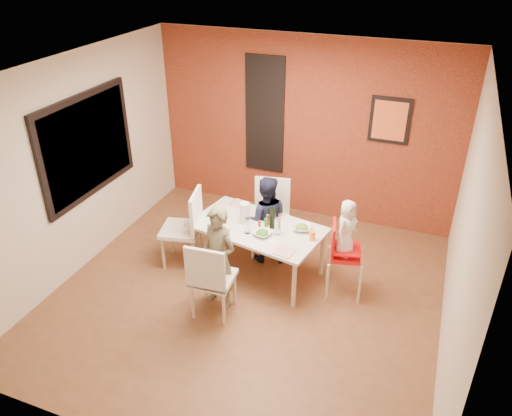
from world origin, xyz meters
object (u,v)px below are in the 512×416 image
at_px(toddler, 347,228).
at_px(wine_bottle, 272,218).
at_px(chair_far, 271,212).
at_px(child_near, 219,258).
at_px(paper_towel_roll, 245,213).
at_px(dining_table, 257,230).
at_px(chair_left, 187,224).
at_px(child_far, 266,219).
at_px(chair_near, 210,277).
at_px(high_chair, 342,252).

bearing_deg(toddler, wine_bottle, 104.68).
height_order(chair_far, child_near, child_near).
distance_m(toddler, paper_towel_roll, 1.29).
bearing_deg(paper_towel_roll, wine_bottle, 2.36).
height_order(dining_table, child_near, child_near).
height_order(chair_left, toddler, toddler).
bearing_deg(wine_bottle, child_far, 124.90).
bearing_deg(paper_towel_roll, dining_table, -8.12).
height_order(child_near, toddler, child_near).
distance_m(chair_near, wine_bottle, 1.14).
height_order(dining_table, chair_near, chair_near).
bearing_deg(chair_near, high_chair, -147.12).
bearing_deg(toddler, child_near, 138.60).
distance_m(chair_near, chair_left, 1.13).
distance_m(child_far, toddler, 1.20).
distance_m(child_near, child_far, 1.08).
bearing_deg(chair_near, paper_towel_roll, -94.24).
bearing_deg(wine_bottle, chair_far, 111.43).
distance_m(dining_table, wine_bottle, 0.28).
distance_m(child_near, wine_bottle, 0.89).
xyz_separation_m(chair_near, toddler, (1.28, 0.97, 0.37)).
height_order(chair_far, paper_towel_roll, chair_far).
relative_size(dining_table, toddler, 2.53).
relative_size(chair_far, chair_left, 0.98).
relative_size(chair_left, toddler, 1.51).
height_order(chair_near, child_near, child_near).
height_order(dining_table, chair_far, chair_far).
bearing_deg(child_far, paper_towel_roll, 37.65).
bearing_deg(chair_far, child_near, -107.72).
bearing_deg(toddler, chair_left, 112.50).
distance_m(child_near, paper_towel_roll, 0.80).
xyz_separation_m(high_chair, child_far, (-1.09, 0.35, 0.02)).
distance_m(chair_left, child_near, 0.95).
distance_m(chair_far, toddler, 1.32).
height_order(wine_bottle, paper_towel_roll, wine_bottle).
distance_m(dining_table, chair_near, 1.02).
bearing_deg(child_far, wine_bottle, 104.58).
bearing_deg(child_far, dining_table, 69.83).
height_order(chair_left, high_chair, chair_left).
bearing_deg(high_chair, child_far, 59.05).
xyz_separation_m(toddler, paper_towel_roll, (-1.29, 0.06, -0.11)).
xyz_separation_m(dining_table, paper_towel_roll, (-0.18, 0.03, 0.20)).
xyz_separation_m(chair_left, child_far, (0.91, 0.45, 0.02)).
bearing_deg(toddler, child_far, 92.26).
bearing_deg(high_chair, chair_near, 114.32).
bearing_deg(child_far, chair_far, -106.43).
distance_m(child_far, paper_towel_roll, 0.39).
bearing_deg(chair_far, paper_towel_roll, -117.30).
bearing_deg(dining_table, toddler, -1.88).
height_order(dining_table, high_chair, high_chair).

